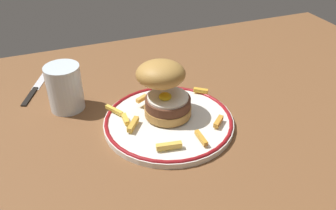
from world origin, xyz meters
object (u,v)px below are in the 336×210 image
Objects in this scene: dinner_plate at (168,120)px; water_glass at (65,90)px; burger at (164,87)px; knife at (35,88)px.

water_glass is at bearing 143.61° from dinner_plate.
burger is 0.78× the size of knife.
dinner_plate is at bearing -36.39° from water_glass.
burger is at bearing 93.58° from dinner_plate.
knife is at bearing 137.80° from burger.
knife is (-24.57, 22.27, -7.37)cm from burger.
dinner_plate reaches higher than knife.
dinner_plate is at bearing -44.59° from knife.
water_glass reaches higher than dinner_plate.
burger reaches higher than dinner_plate.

